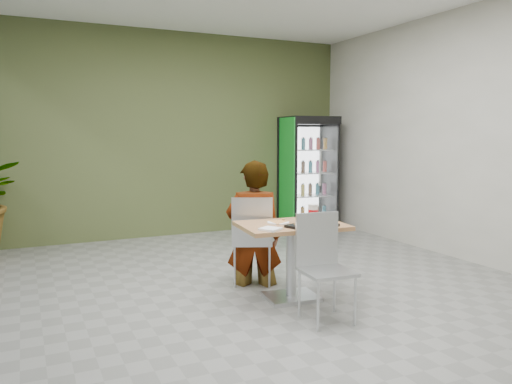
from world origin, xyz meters
The scene contains 11 objects.
ground centered at (0.00, 0.00, 0.00)m, with size 7.00×7.00×0.00m, color gray.
room_envelope centered at (0.00, 0.00, 1.60)m, with size 6.00×7.00×3.20m, color beige, non-canonical shape.
dining_table centered at (0.24, -0.05, 0.54)m, with size 1.06×0.79×0.75m.
chair_far centered at (0.09, 0.52, 0.56)m, with size 0.56×0.56×0.96m.
chair_near centered at (0.24, -0.60, 0.54)m, with size 0.44×0.44×0.92m.
seated_woman centered at (0.13, 0.56, 0.52)m, with size 0.60×0.39×1.64m, color black.
pizza_plate centered at (0.14, 0.03, 0.77)m, with size 0.30×0.26×0.03m.
soda_cup centered at (0.48, -0.06, 0.84)m, with size 0.10×0.10×0.18m.
napkin_stack centered at (-0.09, -0.26, 0.76)m, with size 0.16×0.16×0.02m, color white.
cafeteria_tray centered at (0.33, -0.28, 0.76)m, with size 0.43×0.31×0.02m, color black.
beverage_fridge centered at (2.35, 3.12, 0.95)m, with size 0.94×0.75×1.90m.
Camera 1 is at (-2.08, -4.20, 1.61)m, focal length 35.00 mm.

